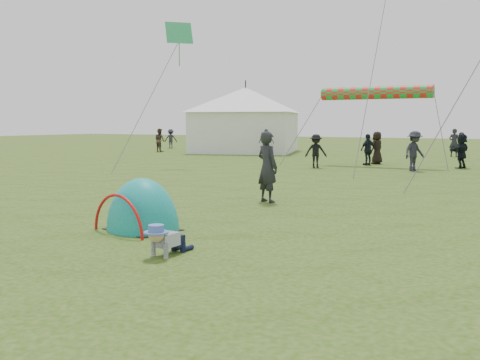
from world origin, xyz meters
The scene contains 18 objects.
ground centered at (0.00, 0.00, 0.00)m, with size 140.00×140.00×0.00m, color #234B09.
crawling_toddler centered at (0.39, 0.01, 0.28)m, with size 0.50×0.72×0.55m, color black, non-canonical shape.
popup_tent centered at (-1.28, 1.48, 0.00)m, with size 1.62×1.34×2.10m, color #097673.
standing_adult centered at (-0.75, 6.08, 0.96)m, with size 0.70×0.46×1.92m, color black.
event_marquee centered at (-13.15, 27.66, 2.52)m, with size 7.32×7.32×5.03m, color white, non-canonical shape.
crowd_person_1 centered at (-18.79, 24.79, 0.86)m, with size 0.84×0.65×1.72m, color #473730.
crowd_person_3 centered at (-21.29, 29.54, 0.80)m, with size 1.04×0.60×1.61m, color #272530.
crowd_person_4 centered at (-16.01, 32.83, 0.89)m, with size 0.87×0.57×1.79m, color #372923.
crowd_person_5 centered at (2.48, 20.18, 0.82)m, with size 1.52×0.48×1.64m, color black.
crowd_person_6 centered at (0.97, 29.34, 0.89)m, with size 0.65×0.42×1.77m, color #202229.
crowd_person_8 centered at (-9.60, 23.92, 0.87)m, with size 1.02×0.42×1.74m, color #2E3D45.
crowd_person_9 centered at (-3.64, 17.19, 0.80)m, with size 1.03×0.59×1.60m, color black.
crowd_person_10 centered at (-1.71, 20.94, 0.85)m, with size 0.83×0.54×1.69m, color black.
crowd_person_12 centered at (1.77, 25.73, 0.81)m, with size 0.59×0.39×1.61m, color black.
crowd_person_14 centered at (-1.89, 19.90, 0.79)m, with size 0.93×0.39×1.58m, color black.
crowd_person_15 centered at (0.82, 17.67, 0.89)m, with size 1.15×0.66×1.77m, color #24242F.
rainbow_tube_kite centered at (-1.54, 19.75, 3.61)m, with size 0.64×0.64×5.48m, color red.
diamond_kite_3 centered at (-10.01, 15.06, 6.52)m, with size 1.28×1.28×0.00m, color #1F8C48.
Camera 1 is at (5.57, -6.81, 2.15)m, focal length 40.00 mm.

